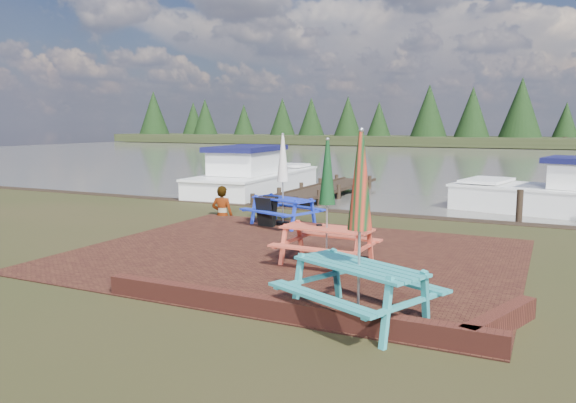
% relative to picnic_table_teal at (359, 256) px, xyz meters
% --- Properties ---
extents(ground, '(120.00, 120.00, 0.00)m').
position_rel_picnic_table_teal_xyz_m(ground, '(-2.47, 2.15, -0.93)').
color(ground, black).
rests_on(ground, ground).
extents(paving, '(9.00, 7.50, 0.02)m').
position_rel_picnic_table_teal_xyz_m(paving, '(-2.47, 3.15, -0.92)').
color(paving, '#341610').
rests_on(paving, ground).
extents(brick_wall, '(6.21, 1.79, 0.30)m').
position_rel_picnic_table_teal_xyz_m(brick_wall, '(-0.33, -0.27, -0.78)').
color(brick_wall, '#4C1E16').
rests_on(brick_wall, ground).
extents(water, '(120.00, 60.00, 0.02)m').
position_rel_picnic_table_teal_xyz_m(water, '(-2.47, 39.15, -0.93)').
color(water, '#403F37').
rests_on(water, ground).
extents(far_treeline, '(120.00, 10.00, 8.10)m').
position_rel_picnic_table_teal_xyz_m(far_treeline, '(-2.47, 68.15, 2.35)').
color(far_treeline, black).
rests_on(far_treeline, ground).
extents(picnic_table_teal, '(2.43, 2.32, 2.65)m').
position_rel_picnic_table_teal_xyz_m(picnic_table_teal, '(0.00, 0.00, 0.00)').
color(picnic_table_teal, teal).
rests_on(picnic_table_teal, ground).
extents(picnic_table_red, '(1.83, 1.65, 2.44)m').
position_rel_picnic_table_teal_xyz_m(picnic_table_red, '(-1.55, 2.72, -0.07)').
color(picnic_table_red, '#CF4C35').
rests_on(picnic_table_red, ground).
extents(picnic_table_blue, '(2.20, 2.08, 2.46)m').
position_rel_picnic_table_teal_xyz_m(picnic_table_blue, '(-4.19, 6.19, -0.07)').
color(picnic_table_blue, '#182CB4').
rests_on(picnic_table_blue, ground).
extents(chalkboard, '(0.52, 0.53, 0.80)m').
position_rel_picnic_table_teal_xyz_m(chalkboard, '(-4.50, 5.84, -0.51)').
color(chalkboard, black).
rests_on(chalkboard, ground).
extents(jetty, '(1.76, 9.08, 1.00)m').
position_rel_picnic_table_teal_xyz_m(jetty, '(-5.97, 13.42, -0.81)').
color(jetty, black).
rests_on(jetty, ground).
extents(boat_jetty, '(3.23, 7.96, 2.26)m').
position_rel_picnic_table_teal_xyz_m(boat_jetty, '(-8.67, 12.73, -0.46)').
color(boat_jetty, white).
rests_on(boat_jetty, ground).
extents(person, '(0.72, 0.54, 1.79)m').
position_rel_picnic_table_teal_xyz_m(person, '(-6.52, 6.83, -0.04)').
color(person, gray).
rests_on(person, ground).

